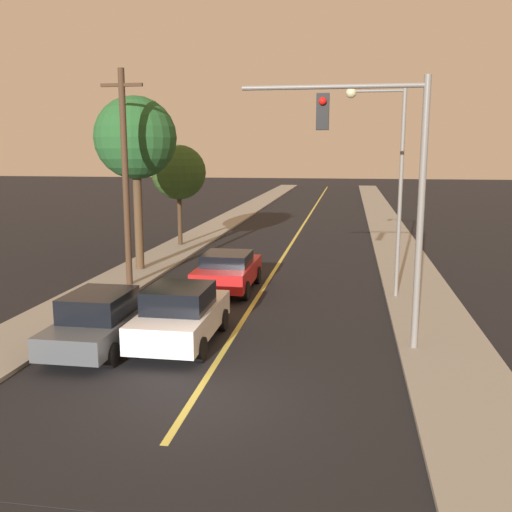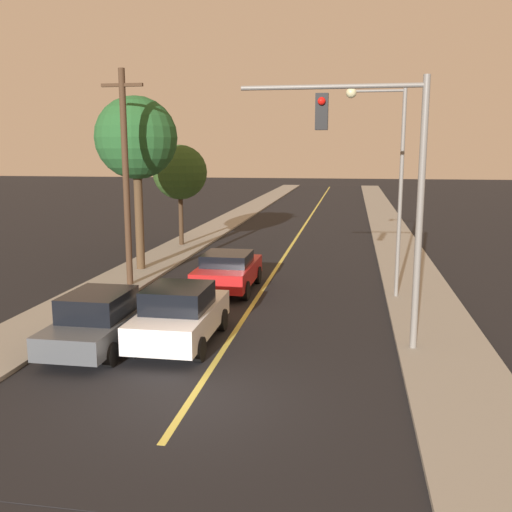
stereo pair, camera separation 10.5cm
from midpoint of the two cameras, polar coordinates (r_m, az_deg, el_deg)
name	(u,v)px [view 1 (the left image)]	position (r m, az deg, el deg)	size (l,w,h in m)	color
ground_plane	(193,399)	(12.68, -6.53, -14.05)	(200.00, 200.00, 0.00)	black
road_surface	(310,215)	(47.48, 5.31, 4.10)	(9.17, 80.00, 0.01)	black
sidewalk_left	(240,213)	(48.23, -1.64, 4.30)	(2.50, 80.00, 0.12)	gray
sidewalk_right	(381,216)	(47.44, 12.38, 3.96)	(2.50, 80.00, 0.12)	gray
car_near_lane_front	(181,315)	(15.83, -7.72, -5.85)	(1.97, 4.19, 1.65)	white
car_near_lane_second	(228,270)	(21.64, -2.98, -1.45)	(2.06, 4.26, 1.48)	red
car_outer_lane_front	(102,320)	(15.98, -15.35, -6.17)	(1.87, 4.42, 1.56)	#474C51
traffic_signal_mast	(383,170)	(14.93, 12.35, 8.43)	(4.69, 0.42, 6.96)	slate
streetlamp_right	(388,164)	(20.46, 12.88, 8.95)	(2.04, 0.36, 7.28)	slate
utility_pole_left	(125,175)	(22.26, -13.07, 7.86)	(1.60, 0.24, 8.11)	#422D1E
tree_left_near	(179,173)	(31.54, -7.83, 8.27)	(2.95, 2.95, 5.46)	#3D2B1C
tree_left_far	(135,139)	(25.21, -12.09, 11.38)	(3.49, 3.49, 7.42)	#4C3823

